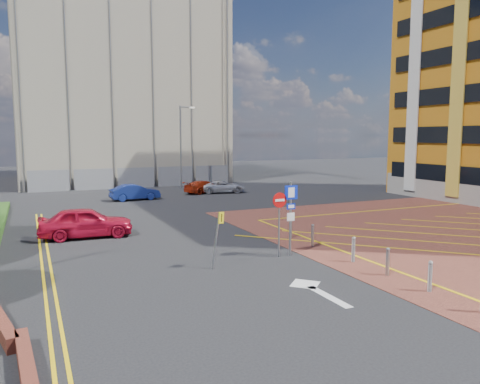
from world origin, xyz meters
TOP-DOWN VIEW (x-y plane):
  - ground at (0.00, 0.00)m, footprint 140.00×140.00m
  - lamp_back at (4.08, 28.00)m, footprint 1.53×0.16m
  - sign_cluster at (0.30, 0.98)m, footprint 1.17×0.12m
  - warning_sign at (-3.06, 0.43)m, footprint 0.61×0.39m
  - bollard_row at (2.30, -1.67)m, footprint 0.14×11.14m
  - construction_building at (0.00, 40.00)m, footprint 21.20×19.20m
  - construction_fence at (1.00, 30.00)m, footprint 21.60×0.06m
  - car_red_left at (-7.09, 8.42)m, footprint 4.70×2.13m
  - car_blue_back at (-1.96, 21.22)m, footprint 3.98×1.65m
  - car_red_back at (4.66, 23.22)m, footprint 4.20×2.77m
  - car_silver_back at (6.27, 22.78)m, footprint 4.28×2.58m

SIDE VIEW (x-z plane):
  - ground at x=0.00m, z-range 0.00..0.00m
  - bollard_row at x=2.30m, z-range 0.02..0.92m
  - car_silver_back at x=6.27m, z-range 0.00..1.11m
  - car_red_back at x=4.66m, z-range 0.00..1.13m
  - car_blue_back at x=-1.96m, z-range 0.00..1.28m
  - car_red_left at x=-7.09m, z-range 0.00..1.56m
  - construction_fence at x=1.00m, z-range 0.00..2.00m
  - warning_sign at x=-3.06m, z-range 0.30..2.55m
  - sign_cluster at x=0.30m, z-range 0.35..3.55m
  - lamp_back at x=4.08m, z-range 0.36..8.36m
  - construction_building at x=0.00m, z-range 0.00..22.00m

